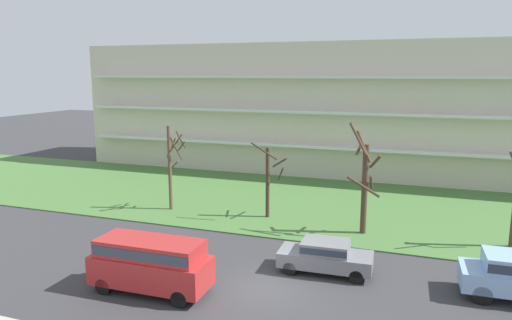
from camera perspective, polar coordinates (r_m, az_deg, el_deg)
The scene contains 8 objects.
ground at distance 21.50m, azimuth 1.29°, elevation -15.32°, with size 160.00×160.00×0.00m, color #38383A.
grass_lawn_strip at distance 34.24m, azimuth 8.70°, elevation -5.40°, with size 80.00×16.00×0.08m, color #477238.
apartment_building at distance 46.04m, azimuth 12.04°, elevation 6.16°, with size 52.70×11.23×12.07m.
tree_far_left at distance 32.43m, azimuth -10.24°, elevation -0.34°, with size 1.89×2.02×5.90m.
tree_left at distance 30.28m, azimuth 1.61°, elevation -2.34°, with size 2.16×2.23×5.14m.
tree_center at distance 27.75m, azimuth 13.10°, elevation -2.63°, with size 1.99×1.94×6.62m.
van_red_center_left at distance 21.11m, azimuth -12.74°, elevation -11.95°, with size 5.24×2.09×2.36m.
sedan_gray_center_right at distance 22.89m, azimuth 8.46°, elevation -11.39°, with size 4.47×1.97×1.57m.
Camera 1 is at (6.03, -18.38, 9.39)m, focal length 32.80 mm.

